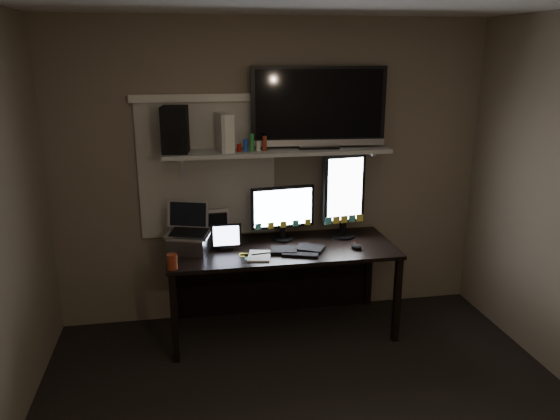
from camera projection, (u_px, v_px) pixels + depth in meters
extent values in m
plane|color=#6E644F|center=(274.00, 173.00, 4.55)|extent=(3.60, 0.00, 3.60)
cube|color=beige|center=(207.00, 170.00, 4.43)|extent=(1.10, 0.02, 1.10)
cube|color=black|center=(282.00, 249.00, 4.35)|extent=(1.80, 0.75, 0.03)
cube|color=black|center=(274.00, 274.00, 4.78)|extent=(1.80, 0.02, 0.70)
cube|color=black|center=(174.00, 319.00, 3.98)|extent=(0.05, 0.05, 0.70)
cube|color=black|center=(397.00, 300.00, 4.28)|extent=(0.05, 0.05, 0.70)
cube|color=black|center=(175.00, 282.00, 4.62)|extent=(0.05, 0.05, 0.70)
cube|color=black|center=(369.00, 268.00, 4.91)|extent=(0.05, 0.05, 0.70)
cube|color=#ABAAA6|center=(277.00, 151.00, 4.33)|extent=(1.80, 0.35, 0.03)
cube|color=black|center=(283.00, 213.00, 4.44)|extent=(0.53, 0.12, 0.46)
cube|color=black|center=(344.00, 196.00, 4.48)|extent=(0.36, 0.12, 0.72)
cube|color=black|center=(297.00, 249.00, 4.25)|extent=(0.46, 0.30, 0.03)
ellipsoid|color=black|center=(356.00, 246.00, 4.30)|extent=(0.10, 0.13, 0.04)
cube|color=beige|center=(259.00, 256.00, 4.13)|extent=(0.21, 0.26, 0.01)
cube|color=black|center=(226.00, 237.00, 4.26)|extent=(0.24, 0.10, 0.21)
cube|color=black|center=(214.00, 226.00, 4.44)|extent=(0.21, 0.11, 0.26)
cube|color=#B0B0B5|center=(189.00, 229.00, 4.19)|extent=(0.40, 0.36, 0.37)
cylinder|color=maroon|center=(172.00, 262.00, 3.89)|extent=(0.08, 0.08, 0.11)
cube|color=black|center=(318.00, 107.00, 4.32)|extent=(1.08, 0.28, 0.64)
cube|color=silver|center=(225.00, 132.00, 4.23)|extent=(0.13, 0.25, 0.29)
cube|color=black|center=(175.00, 130.00, 4.14)|extent=(0.22, 0.25, 0.35)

